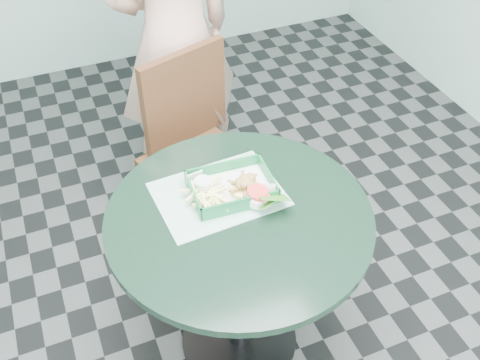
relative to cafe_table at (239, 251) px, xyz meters
name	(u,v)px	position (x,y,z in m)	size (l,w,h in m)	color
floor	(239,339)	(0.00, 0.00, -0.58)	(4.00, 5.00, 0.02)	#303335
cafe_table	(239,251)	(0.00, 0.00, 0.00)	(0.91, 0.91, 0.75)	black
dining_chair	(194,141)	(0.07, 0.72, -0.05)	(0.44, 0.44, 0.93)	black
diner_person	(172,4)	(0.11, 1.04, 0.47)	(0.77, 0.50, 2.10)	#E5A994
placemat	(219,198)	(-0.03, 0.12, 0.17)	(0.43, 0.32, 0.00)	#93BFB3
food_basket	(232,193)	(0.02, 0.11, 0.19)	(0.28, 0.21, 0.06)	#146835
crab_sandwich	(246,188)	(0.06, 0.08, 0.22)	(0.11, 0.11, 0.07)	#EFD077
fries_pile	(206,198)	(-0.08, 0.10, 0.21)	(0.12, 0.13, 0.05)	#FFEE8D
sauce_ramekin	(203,188)	(-0.08, 0.14, 0.22)	(0.06, 0.06, 0.03)	silver
garnish_cup	(262,200)	(0.09, 0.01, 0.21)	(0.13, 0.12, 0.05)	white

